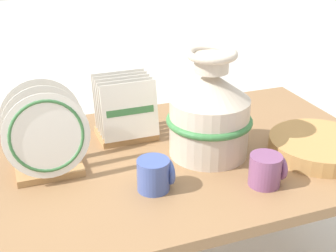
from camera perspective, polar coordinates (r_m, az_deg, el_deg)
The scene contains 8 objects.
display_table at distance 1.60m, azimuth 0.00°, elevation -5.57°, with size 1.46×0.88×0.62m.
ceramic_vase at distance 1.53m, azimuth 5.09°, elevation 1.79°, with size 0.28×0.28×0.36m.
dish_rack_round_plates at distance 1.47m, azimuth -14.66°, elevation -1.69°, with size 0.25×0.19×0.28m.
dish_rack_square_plates at distance 1.67m, azimuth -5.23°, elevation 1.45°, with size 0.20×0.18×0.22m.
wicker_charger_stack at distance 1.65m, azimuth 17.95°, elevation -2.35°, with size 0.34×0.34×0.05m.
mug_cobalt_glaze at distance 1.37m, azimuth -1.59°, elevation -5.93°, with size 0.10×0.10×0.10m.
mug_plum_glaze at distance 1.42m, azimuth 11.93°, elevation -5.25°, with size 0.10×0.10×0.10m.
fruit_bowl at distance 1.79m, azimuth 5.08°, elevation 1.34°, with size 0.14×0.14×0.09m.
Camera 1 is at (-0.48, -1.29, 1.37)m, focal length 50.00 mm.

